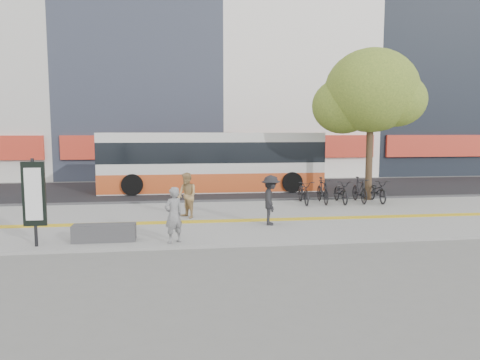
{
  "coord_description": "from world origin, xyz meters",
  "views": [
    {
      "loc": [
        -0.59,
        -12.9,
        2.94
      ],
      "look_at": [
        1.4,
        2.0,
        1.28
      ],
      "focal_mm": 33.21,
      "sensor_mm": 36.0,
      "label": 1
    }
  ],
  "objects": [
    {
      "name": "bus",
      "position": [
        0.91,
        8.5,
        1.38
      ],
      "size": [
        10.57,
        2.51,
        2.81
      ],
      "color": "silver",
      "rests_on": "street"
    },
    {
      "name": "bench",
      "position": [
        -2.6,
        -1.2,
        0.3
      ],
      "size": [
        1.6,
        0.45,
        0.45
      ],
      "primitive_type": "cube",
      "color": "#343437",
      "rests_on": "sidewalk"
    },
    {
      "name": "pedestrian_dark",
      "position": [
        2.12,
        0.26,
        0.84
      ],
      "size": [
        0.72,
        1.07,
        1.53
      ],
      "primitive_type": "imported",
      "rotation": [
        0.0,
        0.0,
        1.4
      ],
      "color": "black",
      "rests_on": "sidewalk"
    },
    {
      "name": "curb",
      "position": [
        0.0,
        5.0,
        0.07
      ],
      "size": [
        40.0,
        0.25,
        0.14
      ],
      "primitive_type": "cube",
      "color": "#343437",
      "rests_on": "ground"
    },
    {
      "name": "bicycle_row",
      "position": [
        5.76,
        4.0,
        0.56
      ],
      "size": [
        3.8,
        1.78,
        1.02
      ],
      "color": "black",
      "rests_on": "sidewalk"
    },
    {
      "name": "street",
      "position": [
        0.0,
        9.0,
        0.03
      ],
      "size": [
        40.0,
        8.0,
        0.06
      ],
      "primitive_type": "cube",
      "color": "black",
      "rests_on": "ground"
    },
    {
      "name": "pedestrian_tan",
      "position": [
        -0.41,
        1.7,
        0.83
      ],
      "size": [
        0.87,
        0.92,
        1.5
      ],
      "primitive_type": "imported",
      "rotation": [
        0.0,
        0.0,
        -1.02
      ],
      "color": "tan",
      "rests_on": "sidewalk"
    },
    {
      "name": "ground",
      "position": [
        0.0,
        0.0,
        0.0
      ],
      "size": [
        120.0,
        120.0,
        0.0
      ],
      "primitive_type": "plane",
      "color": "slate",
      "rests_on": "ground"
    },
    {
      "name": "tactile_strip",
      "position": [
        0.0,
        1.0,
        0.09
      ],
      "size": [
        40.0,
        0.45,
        0.01
      ],
      "primitive_type": "cube",
      "color": "gold",
      "rests_on": "sidewalk"
    },
    {
      "name": "signboard",
      "position": [
        -4.2,
        -1.51,
        1.37
      ],
      "size": [
        0.55,
        0.1,
        2.2
      ],
      "color": "black",
      "rests_on": "sidewalk"
    },
    {
      "name": "street_tree",
      "position": [
        7.18,
        4.82,
        4.51
      ],
      "size": [
        4.4,
        3.8,
        6.31
      ],
      "color": "#392A1A",
      "rests_on": "sidewalk"
    },
    {
      "name": "sidewalk",
      "position": [
        0.0,
        1.5,
        0.04
      ],
      "size": [
        40.0,
        7.0,
        0.08
      ],
      "primitive_type": "cube",
      "color": "gray",
      "rests_on": "ground"
    },
    {
      "name": "seated_woman",
      "position": [
        -0.8,
        -1.6,
        0.81
      ],
      "size": [
        0.63,
        0.59,
        1.45
      ],
      "primitive_type": "imported",
      "rotation": [
        0.0,
        0.0,
        3.75
      ],
      "color": "black",
      "rests_on": "sidewalk"
    }
  ]
}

